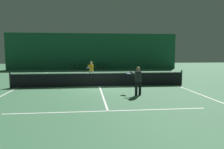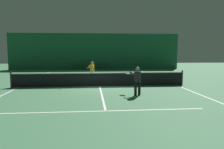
# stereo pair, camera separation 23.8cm
# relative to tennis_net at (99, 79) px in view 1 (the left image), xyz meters

# --- Properties ---
(ground_plane) EXTENTS (60.00, 60.00, 0.00)m
(ground_plane) POSITION_rel_tennis_net_xyz_m (0.00, 0.00, -0.51)
(ground_plane) COLOR #3D704C
(backdrop_curtain) EXTENTS (23.00, 0.12, 4.86)m
(backdrop_curtain) POSITION_rel_tennis_net_xyz_m (0.00, 14.83, 1.92)
(backdrop_curtain) COLOR #1E5B3D
(backdrop_curtain) RESTS_ON ground
(court_line_baseline_far) EXTENTS (11.00, 0.10, 0.00)m
(court_line_baseline_far) POSITION_rel_tennis_net_xyz_m (0.00, 11.90, -0.51)
(court_line_baseline_far) COLOR white
(court_line_baseline_far) RESTS_ON ground
(court_line_service_far) EXTENTS (8.25, 0.10, 0.00)m
(court_line_service_far) POSITION_rel_tennis_net_xyz_m (0.00, 6.40, -0.51)
(court_line_service_far) COLOR white
(court_line_service_far) RESTS_ON ground
(court_line_service_near) EXTENTS (8.25, 0.10, 0.00)m
(court_line_service_near) POSITION_rel_tennis_net_xyz_m (0.00, -6.40, -0.51)
(court_line_service_near) COLOR white
(court_line_service_near) RESTS_ON ground
(court_line_sideline_left) EXTENTS (0.10, 23.80, 0.00)m
(court_line_sideline_left) POSITION_rel_tennis_net_xyz_m (-5.50, 0.00, -0.51)
(court_line_sideline_left) COLOR white
(court_line_sideline_left) RESTS_ON ground
(court_line_sideline_right) EXTENTS (0.10, 23.80, 0.00)m
(court_line_sideline_right) POSITION_rel_tennis_net_xyz_m (5.50, 0.00, -0.51)
(court_line_sideline_right) COLOR white
(court_line_sideline_right) RESTS_ON ground
(court_line_centre) EXTENTS (0.10, 12.80, 0.00)m
(court_line_centre) POSITION_rel_tennis_net_xyz_m (0.00, 0.00, -0.51)
(court_line_centre) COLOR white
(court_line_centre) RESTS_ON ground
(tennis_net) EXTENTS (12.00, 0.10, 1.07)m
(tennis_net) POSITION_rel_tennis_net_xyz_m (0.00, 0.00, 0.00)
(tennis_net) COLOR black
(tennis_net) RESTS_ON ground
(player_near) EXTENTS (0.81, 1.35, 1.59)m
(player_near) POSITION_rel_tennis_net_xyz_m (1.94, -3.34, 0.41)
(player_near) COLOR black
(player_near) RESTS_ON ground
(player_far) EXTENTS (0.72, 1.35, 1.57)m
(player_far) POSITION_rel_tennis_net_xyz_m (-0.51, 3.40, 0.41)
(player_far) COLOR beige
(player_far) RESTS_ON ground
(courtside_chair_0) EXTENTS (0.44, 0.44, 0.84)m
(courtside_chair_0) POSITION_rel_tennis_net_xyz_m (-2.99, 14.28, -0.03)
(courtside_chair_0) COLOR #99999E
(courtside_chair_0) RESTS_ON ground
(courtside_chair_1) EXTENTS (0.44, 0.44, 0.84)m
(courtside_chair_1) POSITION_rel_tennis_net_xyz_m (-2.20, 14.28, -0.03)
(courtside_chair_1) COLOR #99999E
(courtside_chair_1) RESTS_ON ground
(courtside_chair_2) EXTENTS (0.44, 0.44, 0.84)m
(courtside_chair_2) POSITION_rel_tennis_net_xyz_m (-1.41, 14.28, -0.03)
(courtside_chair_2) COLOR #99999E
(courtside_chair_2) RESTS_ON ground
(courtside_chair_3) EXTENTS (0.44, 0.44, 0.84)m
(courtside_chair_3) POSITION_rel_tennis_net_xyz_m (-0.62, 14.28, -0.03)
(courtside_chair_3) COLOR #99999E
(courtside_chair_3) RESTS_ON ground
(courtside_chair_4) EXTENTS (0.44, 0.44, 0.84)m
(courtside_chair_4) POSITION_rel_tennis_net_xyz_m (0.17, 14.28, -0.03)
(courtside_chair_4) COLOR #99999E
(courtside_chair_4) RESTS_ON ground
(courtside_chair_5) EXTENTS (0.44, 0.44, 0.84)m
(courtside_chair_5) POSITION_rel_tennis_net_xyz_m (0.96, 14.28, -0.03)
(courtside_chair_5) COLOR #99999E
(courtside_chair_5) RESTS_ON ground
(courtside_chair_6) EXTENTS (0.44, 0.44, 0.84)m
(courtside_chair_6) POSITION_rel_tennis_net_xyz_m (1.75, 14.28, -0.03)
(courtside_chair_6) COLOR #99999E
(courtside_chair_6) RESTS_ON ground
(tennis_ball) EXTENTS (0.07, 0.07, 0.07)m
(tennis_ball) POSITION_rel_tennis_net_xyz_m (-2.56, -1.10, -0.48)
(tennis_ball) COLOR #D1DB33
(tennis_ball) RESTS_ON ground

